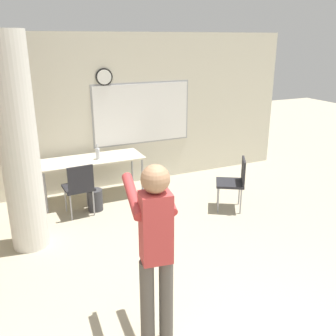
{
  "coord_description": "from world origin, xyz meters",
  "views": [
    {
      "loc": [
        -1.54,
        -1.58,
        2.69
      ],
      "look_at": [
        0.25,
        2.34,
        1.19
      ],
      "focal_mm": 40.0,
      "sensor_mm": 36.0,
      "label": 1
    }
  ],
  "objects_px": {
    "folding_table": "(91,161)",
    "person_playing_front": "(155,243)",
    "chair_mid_room": "(234,180)",
    "chair_table_left": "(79,185)",
    "bottle_on_table": "(98,153)"
  },
  "relations": [
    {
      "from": "folding_table",
      "to": "chair_mid_room",
      "type": "xyz_separation_m",
      "value": [
        2.01,
        -1.39,
        -0.18
      ]
    },
    {
      "from": "chair_mid_room",
      "to": "folding_table",
      "type": "bearing_deg",
      "value": 145.37
    },
    {
      "from": "bottle_on_table",
      "to": "chair_mid_room",
      "type": "distance_m",
      "value": 2.34
    },
    {
      "from": "folding_table",
      "to": "chair_table_left",
      "type": "bearing_deg",
      "value": -120.64
    },
    {
      "from": "chair_table_left",
      "to": "person_playing_front",
      "type": "height_order",
      "value": "person_playing_front"
    },
    {
      "from": "bottle_on_table",
      "to": "chair_table_left",
      "type": "height_order",
      "value": "bottle_on_table"
    },
    {
      "from": "chair_mid_room",
      "to": "chair_table_left",
      "type": "bearing_deg",
      "value": 161.07
    },
    {
      "from": "bottle_on_table",
      "to": "chair_mid_room",
      "type": "height_order",
      "value": "bottle_on_table"
    },
    {
      "from": "chair_mid_room",
      "to": "person_playing_front",
      "type": "height_order",
      "value": "person_playing_front"
    },
    {
      "from": "chair_mid_room",
      "to": "person_playing_front",
      "type": "relative_size",
      "value": 0.5
    },
    {
      "from": "person_playing_front",
      "to": "folding_table",
      "type": "bearing_deg",
      "value": 85.5
    },
    {
      "from": "chair_mid_room",
      "to": "person_playing_front",
      "type": "xyz_separation_m",
      "value": [
        -2.29,
        -2.12,
        0.52
      ]
    },
    {
      "from": "bottle_on_table",
      "to": "chair_table_left",
      "type": "bearing_deg",
      "value": -130.92
    },
    {
      "from": "folding_table",
      "to": "person_playing_front",
      "type": "distance_m",
      "value": 3.54
    },
    {
      "from": "folding_table",
      "to": "person_playing_front",
      "type": "xyz_separation_m",
      "value": [
        -0.28,
        -3.51,
        0.34
      ]
    }
  ]
}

